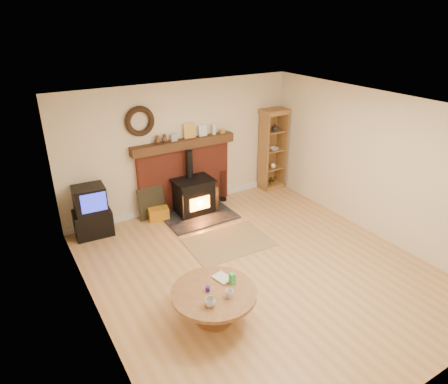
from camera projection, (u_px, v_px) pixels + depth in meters
ground at (259, 269)px, 6.47m from camera, size 5.50×5.50×0.00m
room_shell at (258, 168)px, 5.82m from camera, size 5.02×5.52×2.61m
chimney_breast at (184, 171)px, 8.22m from camera, size 2.20×0.22×1.78m
wood_stove at (194, 197)px, 8.10m from camera, size 1.40×1.00×1.30m
area_rug at (229, 242)px, 7.20m from camera, size 1.53×1.09×0.01m
tv_unit at (92, 212)px, 7.26m from camera, size 0.69×0.51×0.97m
curio_cabinet at (272, 149)px, 9.09m from camera, size 0.60×0.43×1.86m
firelog_box at (159, 214)px, 7.94m from camera, size 0.43×0.32×0.25m
leaning_painting at (152, 203)px, 7.94m from camera, size 0.54×0.14×0.64m
fire_tools at (223, 195)px, 8.75m from camera, size 0.16×0.16×0.70m
coffee_table at (214, 297)px, 5.23m from camera, size 1.14×1.14×0.64m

